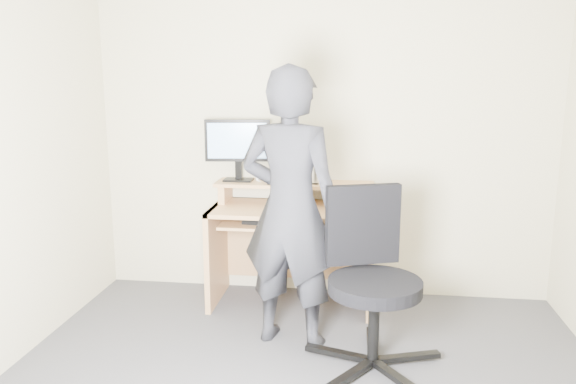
% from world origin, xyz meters
% --- Properties ---
extents(back_wall, '(3.50, 0.02, 2.50)m').
position_xyz_m(back_wall, '(0.00, 1.75, 1.25)').
color(back_wall, beige).
rests_on(back_wall, ground).
extents(desk, '(1.20, 0.60, 0.91)m').
position_xyz_m(desk, '(-0.20, 1.53, 0.55)').
color(desk, tan).
rests_on(desk, ground).
extents(monitor, '(0.50, 0.14, 0.47)m').
position_xyz_m(monitor, '(-0.64, 1.61, 1.19)').
color(monitor, black).
rests_on(monitor, desk).
extents(external_drive, '(0.07, 0.13, 0.20)m').
position_xyz_m(external_drive, '(-0.20, 1.63, 1.01)').
color(external_drive, black).
rests_on(external_drive, desk).
extents(travel_mug, '(0.09, 0.09, 0.17)m').
position_xyz_m(travel_mug, '(-0.04, 1.58, 1.00)').
color(travel_mug, silver).
rests_on(travel_mug, desk).
extents(smartphone, '(0.10, 0.14, 0.01)m').
position_xyz_m(smartphone, '(-0.04, 1.60, 0.92)').
color(smartphone, black).
rests_on(smartphone, desk).
extents(charger, '(0.05, 0.05, 0.03)m').
position_xyz_m(charger, '(-0.37, 1.50, 0.93)').
color(charger, black).
rests_on(charger, desk).
extents(headphones, '(0.17, 0.17, 0.06)m').
position_xyz_m(headphones, '(-0.42, 1.66, 0.92)').
color(headphones, silver).
rests_on(headphones, desk).
extents(keyboard, '(0.47, 0.22, 0.03)m').
position_xyz_m(keyboard, '(-0.31, 1.36, 0.67)').
color(keyboard, black).
rests_on(keyboard, desk).
extents(mouse, '(0.11, 0.09, 0.04)m').
position_xyz_m(mouse, '(0.21, 1.35, 0.77)').
color(mouse, black).
rests_on(mouse, desk).
extents(office_chair, '(0.83, 0.79, 1.04)m').
position_xyz_m(office_chair, '(0.37, 0.62, 0.57)').
color(office_chair, black).
rests_on(office_chair, ground).
extents(person, '(0.73, 0.56, 1.78)m').
position_xyz_m(person, '(-0.14, 0.82, 0.89)').
color(person, black).
rests_on(person, ground).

